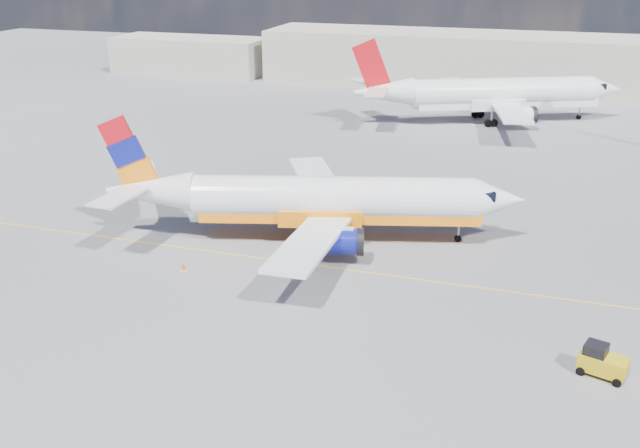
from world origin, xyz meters
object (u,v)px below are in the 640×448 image
(main_jet, at_px, (320,200))
(gse_tug, at_px, (602,361))
(second_jet, at_px, (494,94))
(traffic_cone, at_px, (184,266))

(main_jet, bearing_deg, gse_tug, -48.94)
(second_jet, distance_m, gse_tug, 57.07)
(main_jet, distance_m, gse_tug, 23.61)
(second_jet, bearing_deg, gse_tug, -103.94)
(main_jet, xyz_separation_m, gse_tug, (19.60, -12.94, -2.39))
(gse_tug, bearing_deg, second_jet, 118.14)
(main_jet, distance_m, second_jet, 44.02)
(traffic_cone, bearing_deg, second_jet, 72.25)
(main_jet, height_order, second_jet, second_jet)
(second_jet, height_order, gse_tug, second_jet)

